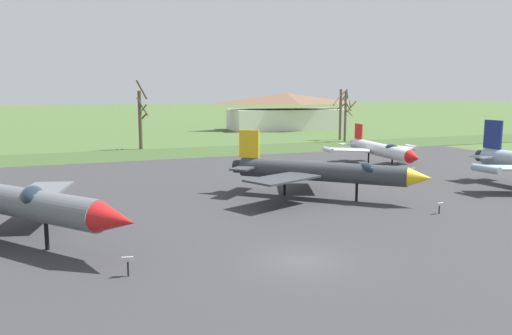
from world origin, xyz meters
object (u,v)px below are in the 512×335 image
at_px(jet_fighter_front_right, 13,200).
at_px(jet_fighter_rear_right, 381,150).
at_px(info_placard_rear_right, 412,172).
at_px(visitor_building, 286,112).
at_px(jet_fighter_front_left, 322,171).
at_px(info_placard_front_right, 128,264).
at_px(info_placard_front_left, 439,207).

distance_m(jet_fighter_front_right, jet_fighter_rear_right, 38.39).
bearing_deg(jet_fighter_rear_right, info_placard_rear_right, -98.69).
bearing_deg(visitor_building, jet_fighter_front_left, -112.86).
bearing_deg(visitor_building, info_placard_front_right, -119.66).
height_order(jet_fighter_front_right, visitor_building, visitor_building).
bearing_deg(info_placard_front_right, jet_fighter_front_right, 123.53).
bearing_deg(jet_fighter_front_left, jet_fighter_front_right, -169.81).
relative_size(info_placard_front_left, info_placard_rear_right, 0.84).
xyz_separation_m(info_placard_front_left, info_placard_rear_right, (7.69, 12.53, 0.12)).
xyz_separation_m(info_placard_front_right, info_placard_rear_right, (29.03, 16.67, 0.02)).
relative_size(jet_fighter_front_left, info_placard_rear_right, 12.99).
xyz_separation_m(info_placard_front_right, jet_fighter_rear_right, (30.02, 23.19, 1.41)).
bearing_deg(info_placard_rear_right, info_placard_front_left, -121.56).
relative_size(jet_fighter_front_right, info_placard_rear_right, 15.07).
bearing_deg(info_placard_front_left, visitor_building, 72.73).
height_order(info_placard_front_left, jet_fighter_front_right, jet_fighter_front_right).
relative_size(info_placard_front_left, visitor_building, 0.03).
relative_size(jet_fighter_front_left, info_placard_front_right, 13.12).
height_order(jet_fighter_front_left, info_placard_rear_right, jet_fighter_front_left).
height_order(info_placard_rear_right, visitor_building, visitor_building).
bearing_deg(jet_fighter_rear_right, info_placard_front_left, -114.52).
bearing_deg(info_placard_front_left, jet_fighter_front_right, 172.39).
height_order(jet_fighter_front_right, info_placard_rear_right, jet_fighter_front_right).
bearing_deg(jet_fighter_rear_right, jet_fighter_front_right, -156.15).
bearing_deg(jet_fighter_front_left, visitor_building, 67.14).
distance_m(jet_fighter_front_right, info_placard_rear_right, 35.32).
bearing_deg(jet_fighter_front_right, info_placard_rear_right, 14.78).
bearing_deg(jet_fighter_front_left, jet_fighter_rear_right, 40.41).
height_order(info_placard_front_left, info_placard_rear_right, info_placard_rear_right).
xyz_separation_m(jet_fighter_rear_right, visitor_building, (14.13, 54.35, 1.80)).
distance_m(jet_fighter_front_left, info_placard_rear_right, 13.81).
relative_size(jet_fighter_front_right, visitor_building, 0.58).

